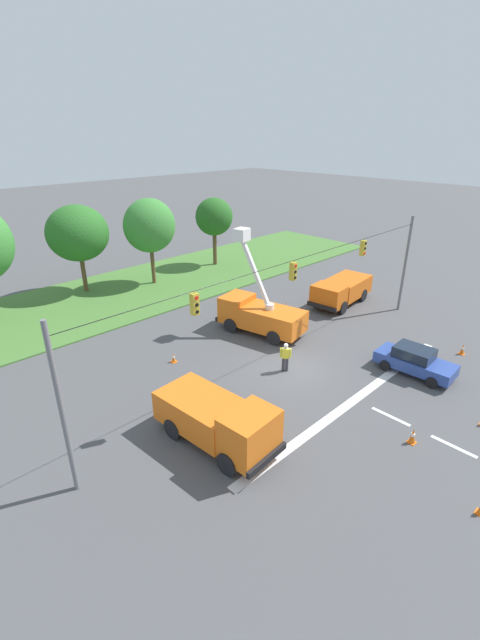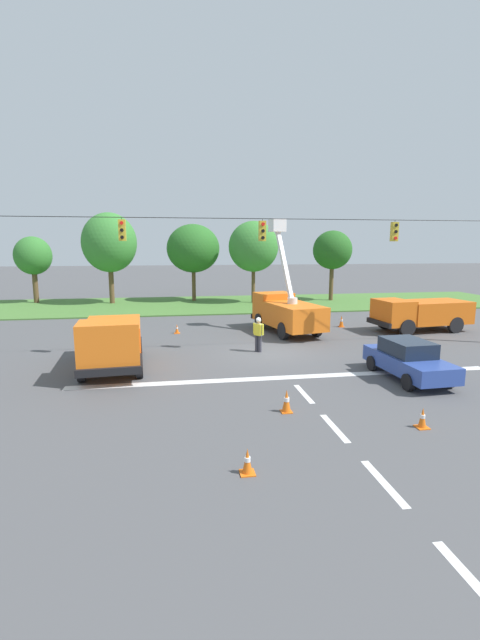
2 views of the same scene
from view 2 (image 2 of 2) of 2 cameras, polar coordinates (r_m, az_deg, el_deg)
ground_plane at (r=21.79m, az=3.52°, el=-4.27°), size 200.00×200.00×0.00m
grass_verge at (r=39.25m, az=-2.19°, el=2.15°), size 56.00×12.00×0.10m
lane_markings at (r=16.42m, az=7.96°, el=-9.10°), size 17.60×15.25×0.01m
signal_gantry at (r=21.14m, az=3.51°, el=7.45°), size 26.20×0.33×7.20m
tree_far_west at (r=43.84m, az=-25.88°, el=7.66°), size 3.31×3.12×6.17m
tree_west at (r=40.89m, az=-17.03°, el=9.81°), size 4.87×4.79×8.26m
tree_centre at (r=41.27m, az=-6.26°, el=9.45°), size 4.98×4.91×7.34m
tree_east at (r=39.61m, az=1.81°, el=9.75°), size 4.57×4.04×7.55m
tree_far_east at (r=42.30m, az=12.23°, el=9.07°), size 3.72×3.58×6.76m
utility_truck_bucket_lift at (r=26.58m, az=6.18°, el=1.34°), size 3.56×6.35×6.99m
utility_truck_support_near at (r=19.37m, az=-16.69°, el=-2.66°), size 2.85×6.01×2.40m
utility_truck_support_far at (r=29.20m, az=22.93°, el=0.94°), size 6.29×3.08×2.04m
sedan_blue at (r=18.63m, az=21.51°, el=-4.90°), size 2.07×4.38×1.56m
road_worker at (r=21.60m, az=2.47°, el=-1.67°), size 0.46×0.52×1.77m
traffic_cone_foreground_left at (r=14.01m, az=23.16°, el=-11.95°), size 0.36×0.36×0.62m
traffic_cone_foreground_right at (r=14.11m, az=6.22°, el=-10.69°), size 0.36×0.36×0.76m
traffic_cone_mid_right at (r=10.60m, az=0.99°, el=-18.35°), size 0.36×0.36×0.63m
traffic_cone_near_bucket at (r=29.10m, az=13.38°, el=-0.15°), size 0.36×0.36×0.78m
traffic_cone_lane_edge_a at (r=26.53m, az=-8.41°, el=-1.19°), size 0.36×0.36×0.59m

